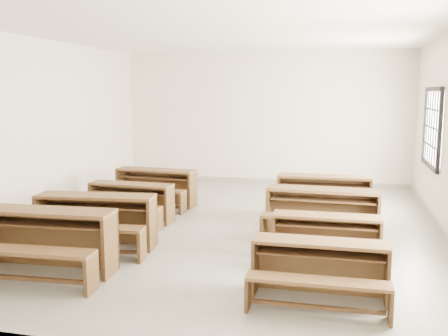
% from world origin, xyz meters
% --- Properties ---
extents(room, '(8.50, 8.50, 3.20)m').
position_xyz_m(room, '(0.09, 0.00, 2.14)').
color(room, gray).
rests_on(room, ground).
extents(desk_set_0, '(1.82, 1.01, 0.80)m').
position_xyz_m(desk_set_0, '(-1.69, -2.60, 0.46)').
color(desk_set_0, brown).
rests_on(desk_set_0, ground).
extents(desk_set_1, '(1.80, 1.07, 0.77)m').
position_xyz_m(desk_set_1, '(-1.55, -1.52, 0.45)').
color(desk_set_1, brown).
rests_on(desk_set_1, ground).
extents(desk_set_2, '(1.53, 0.85, 0.67)m').
position_xyz_m(desk_set_2, '(-1.67, -0.04, 0.39)').
color(desk_set_2, brown).
rests_on(desk_set_2, ground).
extents(desk_set_3, '(1.67, 0.96, 0.72)m').
position_xyz_m(desk_set_3, '(-1.71, 1.25, 0.42)').
color(desk_set_3, brown).
rests_on(desk_set_3, ground).
extents(desk_set_4, '(1.46, 0.76, 0.65)m').
position_xyz_m(desk_set_4, '(1.69, -2.64, 0.38)').
color(desk_set_4, brown).
rests_on(desk_set_4, ground).
extents(desk_set_5, '(1.42, 0.75, 0.63)m').
position_xyz_m(desk_set_5, '(1.72, -1.39, 0.37)').
color(desk_set_5, brown).
rests_on(desk_set_5, ground).
extents(desk_set_6, '(1.73, 0.93, 0.77)m').
position_xyz_m(desk_set_6, '(1.62, -0.27, 0.45)').
color(desk_set_6, brown).
rests_on(desk_set_6, ground).
extents(desk_set_7, '(1.67, 0.88, 0.75)m').
position_xyz_m(desk_set_7, '(1.58, 1.09, 0.44)').
color(desk_set_7, brown).
rests_on(desk_set_7, ground).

